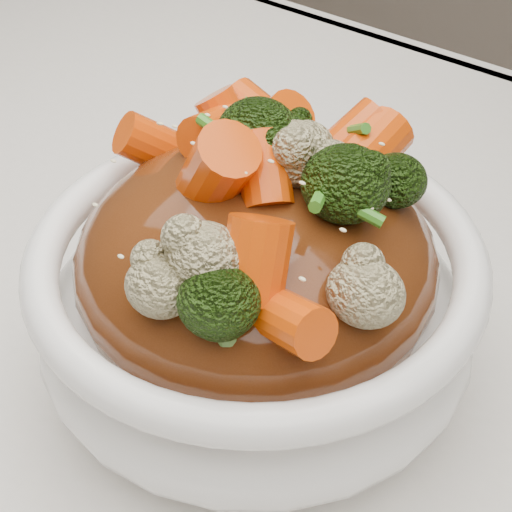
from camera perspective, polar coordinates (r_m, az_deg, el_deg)
The scene contains 8 objects.
tablecloth at distance 0.46m, azimuth -3.53°, elevation -7.79°, with size 1.20×0.80×0.04m, color white.
bowl at distance 0.40m, azimuth -0.00°, elevation -3.64°, with size 0.22×0.22×0.09m, color white, non-canonical shape.
sauce_base at distance 0.38m, azimuth -0.00°, elevation -0.35°, with size 0.17×0.17×0.10m, color #4E230D.
carrots at distance 0.34m, azimuth -0.00°, elevation 7.80°, with size 0.17×0.17×0.05m, color #E24907, non-canonical shape.
broccoli at distance 0.34m, azimuth -0.00°, elevation 7.65°, with size 0.17×0.17×0.04m, color black, non-canonical shape.
cauliflower at distance 0.34m, azimuth -0.00°, elevation 7.36°, with size 0.17×0.17×0.04m, color tan, non-canonical shape.
scallions at distance 0.34m, azimuth -0.00°, elevation 7.94°, with size 0.13×0.13×0.02m, color #337A1C, non-canonical shape.
sesame_seeds at distance 0.34m, azimuth -0.00°, elevation 7.94°, with size 0.16×0.16×0.01m, color beige, non-canonical shape.
Camera 1 is at (0.21, -0.22, 1.07)m, focal length 55.00 mm.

